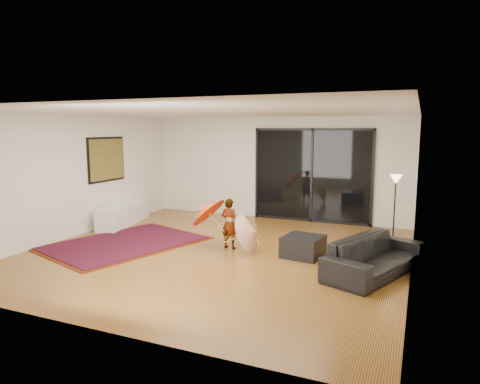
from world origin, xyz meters
The scene contains 17 objects.
floor centered at (0.00, 0.00, 0.00)m, with size 7.00×7.00×0.00m, color #A0702B.
ceiling centered at (0.00, 0.00, 2.70)m, with size 7.00×7.00×0.00m, color white.
wall_back centered at (0.00, 3.50, 1.35)m, with size 7.00×7.00×0.00m, color silver.
wall_front centered at (0.00, -3.50, 1.35)m, with size 7.00×7.00×0.00m, color silver.
wall_left centered at (-3.50, 0.00, 1.35)m, with size 7.00×7.00×0.00m, color silver.
wall_right centered at (3.50, 0.00, 1.35)m, with size 7.00×7.00×0.00m, color silver.
sliding_door centered at (1.00, 3.47, 1.20)m, with size 3.06×0.07×2.40m.
painting centered at (-3.46, 1.00, 1.65)m, with size 0.04×1.28×1.08m.
media_console centered at (-3.25, 1.29, 0.28)m, with size 0.50×2.00×0.55m, color white.
speaker centered at (-3.25, 0.64, 0.17)m, with size 0.29×0.29×0.34m, color #424244.
persian_rug centered at (-2.09, -0.20, 0.01)m, with size 3.09×3.66×0.02m.
sofa centered at (2.95, -0.12, 0.31)m, with size 2.09×0.82×0.61m, color black.
ottoman centered at (1.61, 0.37, 0.20)m, with size 0.69×0.69×0.39m, color black.
floor_lamp centered at (3.10, 2.14, 1.13)m, with size 0.25×0.25×1.44m.
child centered at (0.09, 0.35, 0.51)m, with size 0.37×0.24×1.02m, color #999999.
parasol_orange centered at (-0.46, 0.30, 0.73)m, with size 0.70×0.81×0.87m.
parasol_white centered at (0.69, 0.20, 0.50)m, with size 0.51×0.80×0.90m.
Camera 1 is at (3.57, -7.27, 2.39)m, focal length 32.00 mm.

